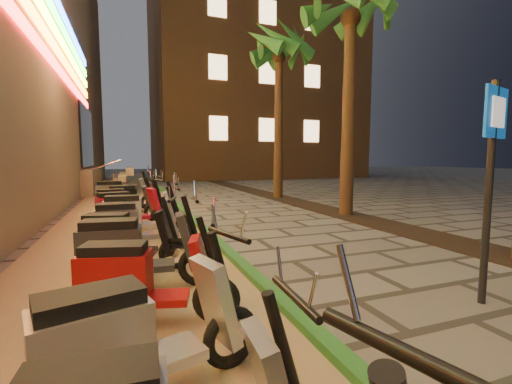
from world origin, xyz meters
name	(u,v)px	position (x,y,z in m)	size (l,w,h in m)	color
parking_strip	(127,211)	(-2.60, 10.00, 0.01)	(3.40, 60.00, 0.01)	#8C7251
green_curb	(180,207)	(-0.90, 10.00, 0.05)	(0.18, 60.00, 0.10)	#225B23
planting_strip	(394,227)	(3.60, 5.00, 0.01)	(1.20, 40.00, 0.02)	black
apartment_block	(246,51)	(9.00, 32.00, 12.50)	(18.00, 16.06, 25.00)	brown
palm_c	(351,17)	(3.60, 7.00, 5.73)	(2.97, 3.02, 6.91)	#472D19
palm_d	(279,57)	(3.60, 12.00, 5.94)	(2.97, 3.02, 7.16)	#472D19
pedestrian_sign	(492,162)	(1.34, 1.09, 1.65)	(0.55, 0.18, 2.55)	black
scooter_4	(133,338)	(-2.51, 0.71, 0.50)	(1.61, 0.83, 1.14)	black
scooter_5	(140,280)	(-2.42, 1.89, 0.48)	(1.58, 0.79, 1.12)	black
scooter_6	(133,251)	(-2.48, 2.90, 0.53)	(1.73, 0.67, 1.21)	black
scooter_7	(123,239)	(-2.60, 3.82, 0.49)	(1.59, 0.82, 1.13)	black
scooter_8	(132,225)	(-2.47, 4.76, 0.52)	(1.69, 0.59, 1.19)	black
scooter_9	(137,215)	(-2.38, 5.82, 0.53)	(1.74, 0.61, 1.22)	black
scooter_10	(126,209)	(-2.58, 6.77, 0.53)	(1.72, 0.87, 1.22)	black
scooter_11	(122,204)	(-2.69, 7.86, 0.52)	(1.70, 0.65, 1.19)	black
scooter_12	(132,199)	(-2.43, 8.83, 0.52)	(1.71, 0.80, 1.20)	black
scooter_13	(120,195)	(-2.78, 9.79, 0.57)	(1.85, 0.65, 1.31)	black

